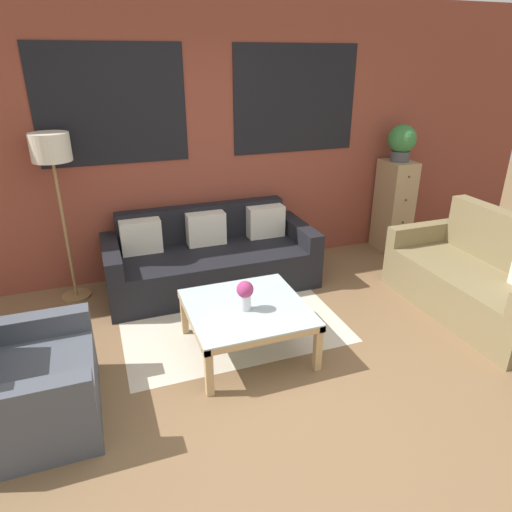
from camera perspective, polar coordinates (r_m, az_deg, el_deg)
ground_plane at (r=3.40m, az=6.19°, el=-17.17°), size 16.00×16.00×0.00m
wall_back_brick at (r=4.94m, az=-5.76°, el=14.08°), size 8.40×0.09×2.80m
rug at (r=4.29m, az=-3.56°, el=-7.53°), size 1.93×1.57×0.00m
couch_dark at (r=4.77m, az=-5.68°, el=-0.38°), size 2.12×0.88×0.78m
settee_vintage at (r=4.70m, az=26.12°, el=-2.89°), size 0.80×1.66×0.92m
armchair_corner at (r=3.39m, az=-27.00°, el=-14.31°), size 0.80×0.94×0.84m
coffee_table at (r=3.65m, az=-1.19°, el=-7.08°), size 0.92×0.92×0.41m
floor_lamp at (r=4.52m, az=-24.12°, el=11.09°), size 0.35×0.35×1.61m
drawer_cabinet at (r=5.83m, az=16.82°, el=5.98°), size 0.32×0.43×1.10m
potted_plant at (r=5.66m, az=17.76°, el=13.49°), size 0.32×0.32×0.42m
flower_vase at (r=3.51m, az=-1.38°, el=-4.69°), size 0.13×0.13×0.24m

